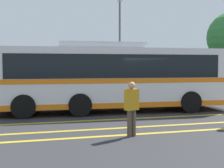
% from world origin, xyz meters
% --- Properties ---
extents(ground_plane, '(220.00, 220.00, 0.00)m').
position_xyz_m(ground_plane, '(0.00, 0.00, 0.00)').
color(ground_plane, '#2D2D30').
extents(lane_strip_0, '(31.07, 0.20, 0.01)m').
position_xyz_m(lane_strip_0, '(-1.40, -2.01, 0.00)').
color(lane_strip_0, gold).
rests_on(lane_strip_0, ground_plane).
extents(lane_strip_1, '(31.07, 0.20, 0.01)m').
position_xyz_m(lane_strip_1, '(-1.40, -3.73, 0.00)').
color(lane_strip_1, gold).
rests_on(lane_strip_1, ground_plane).
extents(lane_strip_2, '(31.07, 0.20, 0.01)m').
position_xyz_m(lane_strip_2, '(-1.40, -4.81, 0.00)').
color(lane_strip_2, gold).
rests_on(lane_strip_2, ground_plane).
extents(curb_strip, '(39.07, 0.36, 0.15)m').
position_xyz_m(curb_strip, '(-1.40, 6.68, 0.07)').
color(curb_strip, '#99999E').
rests_on(curb_strip, ground_plane).
extents(transit_bus, '(11.50, 3.22, 3.23)m').
position_xyz_m(transit_bus, '(-1.41, 0.19, 1.69)').
color(transit_bus, silver).
rests_on(transit_bus, ground_plane).
extents(parked_car_2, '(3.99, 2.04, 1.42)m').
position_xyz_m(parked_car_2, '(-1.92, 5.02, 0.72)').
color(parked_car_2, maroon).
rests_on(parked_car_2, ground_plane).
extents(parked_car_3, '(4.01, 2.13, 1.50)m').
position_xyz_m(parked_car_3, '(4.23, 4.96, 0.76)').
color(parked_car_3, silver).
rests_on(parked_car_3, ground_plane).
extents(pedestrian_0, '(0.47, 0.35, 1.68)m').
position_xyz_m(pedestrian_0, '(-2.23, -5.04, 0.96)').
color(pedestrian_0, brown).
rests_on(pedestrian_0, ground_plane).
extents(street_lamp, '(0.43, 0.43, 7.21)m').
position_xyz_m(street_lamp, '(1.30, 7.85, 4.74)').
color(street_lamp, '#59595E').
rests_on(street_lamp, ground_plane).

